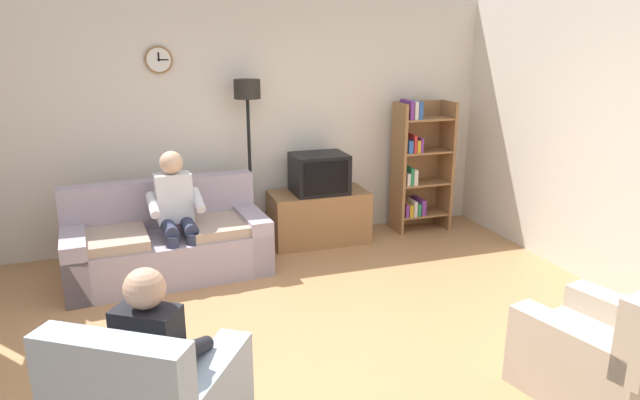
{
  "coord_description": "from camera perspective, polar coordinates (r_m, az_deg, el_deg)",
  "views": [
    {
      "loc": [
        -1.22,
        -3.56,
        2.26
      ],
      "look_at": [
        0.3,
        1.03,
        0.86
      ],
      "focal_mm": 31.45,
      "sensor_mm": 36.0,
      "label": 1
    }
  ],
  "objects": [
    {
      "name": "couch",
      "position": [
        5.73,
        -15.24,
        -4.34
      ],
      "size": [
        1.97,
        1.04,
        0.9
      ],
      "color": "#A899A8",
      "rests_on": "ground_plane"
    },
    {
      "name": "armchair_near_bookshelf",
      "position": [
        4.17,
        27.02,
        -13.98
      ],
      "size": [
        0.99,
        1.05,
        0.9
      ],
      "color": "#BCAD99",
      "rests_on": "ground_plane"
    },
    {
      "name": "ground_plane",
      "position": [
        4.38,
        0.57,
        -14.89
      ],
      "size": [
        12.0,
        12.0,
        0.0
      ],
      "primitive_type": "plane",
      "color": "#B27F51"
    },
    {
      "name": "back_wall_assembly",
      "position": [
        6.4,
        -7.18,
        7.82
      ],
      "size": [
        6.2,
        0.17,
        2.7
      ],
      "color": "silver",
      "rests_on": "ground_plane"
    },
    {
      "name": "bookshelf",
      "position": [
        6.84,
        9.93,
        3.5
      ],
      "size": [
        0.68,
        0.36,
        1.58
      ],
      "color": "olive",
      "rests_on": "ground_plane"
    },
    {
      "name": "tv",
      "position": [
        6.26,
        -0.08,
        2.73
      ],
      "size": [
        0.6,
        0.49,
        0.44
      ],
      "color": "black",
      "rests_on": "tv_stand"
    },
    {
      "name": "person_in_left_armchair",
      "position": [
        3.33,
        -16.04,
        -14.38
      ],
      "size": [
        0.61,
        0.64,
        1.12
      ],
      "color": "black",
      "rests_on": "ground_plane"
    },
    {
      "name": "person_on_couch",
      "position": [
        5.51,
        -14.42,
        -0.87
      ],
      "size": [
        0.54,
        0.56,
        1.24
      ],
      "color": "silver",
      "rests_on": "ground_plane"
    },
    {
      "name": "floor_lamp",
      "position": [
        6.07,
        -7.33,
        8.32
      ],
      "size": [
        0.28,
        0.28,
        1.85
      ],
      "color": "black",
      "rests_on": "ground_plane"
    },
    {
      "name": "tv_stand",
      "position": [
        6.42,
        -0.14,
        -1.71
      ],
      "size": [
        1.1,
        0.56,
        0.59
      ],
      "color": "olive",
      "rests_on": "ground_plane"
    }
  ]
}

